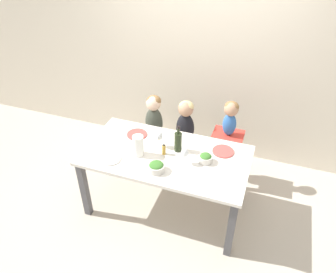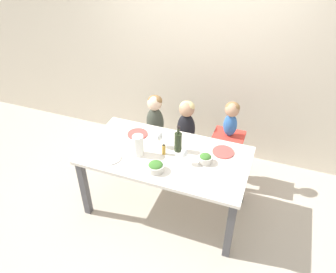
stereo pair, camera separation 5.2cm
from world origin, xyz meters
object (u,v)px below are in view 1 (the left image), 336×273
object	(u,v)px
chair_far_left	(155,140)
dinner_plate_back_left	(137,134)
chair_far_center	(184,147)
wine_bottle	(178,141)
person_baby_right	(231,115)
wine_glass_near	(185,153)
chair_right_highchair	(227,145)
paper_towel_roll	(138,146)
person_child_center	(185,121)
wine_glass_far	(159,136)
salad_bowl_large	(156,167)
dinner_plate_back_right	(223,151)
salad_bowl_small	(205,158)
person_child_left	(154,115)
dinner_plate_front_left	(110,159)

from	to	relation	value
chair_far_left	dinner_plate_back_left	size ratio (longest dim) A/B	2.09
chair_far_center	wine_bottle	distance (m)	0.75
person_baby_right	wine_glass_near	size ratio (longest dim) A/B	2.29
chair_right_highchair	paper_towel_roll	bearing A→B (deg)	-135.93
person_child_center	wine_bottle	bearing A→B (deg)	-81.00
wine_bottle	wine_glass_far	size ratio (longest dim) A/B	1.62
wine_bottle	wine_glass_near	xyz separation A→B (m)	(0.13, -0.18, 0.01)
chair_far_center	salad_bowl_large	bearing A→B (deg)	-90.49
chair_right_highchair	wine_glass_far	xyz separation A→B (m)	(-0.63, -0.56, 0.36)
person_child_center	wine_bottle	xyz separation A→B (m)	(0.09, -0.56, 0.10)
paper_towel_roll	chair_far_center	bearing A→B (deg)	70.56
salad_bowl_large	dinner_plate_back_right	bearing A→B (deg)	42.81
wine_bottle	salad_bowl_small	bearing A→B (deg)	-15.34
chair_far_center	dinner_plate_back_left	world-z (taller)	dinner_plate_back_left
paper_towel_roll	salad_bowl_small	size ratio (longest dim) A/B	1.69
paper_towel_roll	wine_glass_near	size ratio (longest dim) A/B	1.23
dinner_plate_back_left	person_child_left	bearing A→B (deg)	86.37
wine_glass_near	dinner_plate_back_right	world-z (taller)	wine_glass_near
salad_bowl_large	chair_far_left	bearing A→B (deg)	112.94
chair_far_left	salad_bowl_large	size ratio (longest dim) A/B	2.85
chair_right_highchair	dinner_plate_back_left	world-z (taller)	dinner_plate_back_left
wine_bottle	dinner_plate_back_right	xyz separation A→B (m)	(0.45, 0.13, -0.11)
wine_bottle	salad_bowl_small	world-z (taller)	wine_bottle
person_child_center	salad_bowl_large	xyz separation A→B (m)	(-0.01, -0.93, 0.04)
person_child_center	dinner_plate_back_right	world-z (taller)	person_child_center
chair_far_left	wine_glass_near	size ratio (longest dim) A/B	2.52
wine_glass_near	dinner_plate_front_left	size ratio (longest dim) A/B	0.83
chair_far_left	person_child_left	xyz separation A→B (m)	(-0.00, 0.00, 0.39)
paper_towel_roll	wine_glass_far	distance (m)	0.25
person_child_left	person_child_center	xyz separation A→B (m)	(0.40, 0.00, 0.00)
person_child_left	wine_glass_near	world-z (taller)	person_child_left
salad_bowl_large	salad_bowl_small	world-z (taller)	same
wine_glass_far	salad_bowl_large	world-z (taller)	wine_glass_far
chair_far_left	dinner_plate_front_left	distance (m)	1.00
wine_bottle	dinner_plate_back_left	bearing A→B (deg)	167.60
chair_far_center	dinner_plate_front_left	world-z (taller)	dinner_plate_front_left
wine_glass_far	person_child_left	bearing A→B (deg)	116.85
chair_far_center	dinner_plate_back_right	bearing A→B (deg)	-38.13
person_child_center	salad_bowl_small	bearing A→B (deg)	-57.95
paper_towel_roll	wine_glass_far	xyz separation A→B (m)	(0.15, 0.20, 0.02)
person_baby_right	chair_far_left	bearing A→B (deg)	-179.86
wine_bottle	salad_bowl_small	distance (m)	0.33
wine_glass_far	wine_bottle	bearing A→B (deg)	0.19
dinner_plate_front_left	chair_far_left	bearing A→B (deg)	83.24
wine_bottle	dinner_plate_back_right	size ratio (longest dim) A/B	1.35
person_child_left	wine_glass_far	distance (m)	0.64
chair_right_highchair	dinner_plate_back_right	bearing A→B (deg)	-86.85
wine_glass_far	dinner_plate_back_left	distance (m)	0.35
wine_glass_far	chair_right_highchair	bearing A→B (deg)	41.30
person_child_center	dinner_plate_front_left	distance (m)	1.06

